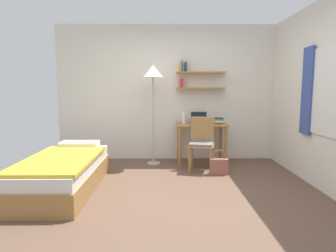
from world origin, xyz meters
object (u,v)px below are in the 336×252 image
Objects in this scene: desk at (201,132)px; standing_lamp at (153,78)px; water_bottle at (184,118)px; desk_chair at (201,141)px; book_stack at (219,121)px; handbag at (219,166)px; laptop at (199,120)px; bed at (65,173)px.

standing_lamp reaches higher than desk.
desk is at bearing 8.79° from water_bottle.
desk_chair is 0.70m from book_stack.
desk is 0.91m from handbag.
desk_chair is 0.62m from laptop.
laptop is at bearing 105.67° from handbag.
desk is 3.96× the size of water_bottle.
standing_lamp is at bearing -173.06° from desk.
bed is at bearing -144.78° from desk.
laptop is at bearing 11.57° from standing_lamp.
desk is at bearing 83.20° from desk_chair.
book_stack is at bearing 31.78° from bed.
water_bottle reaches higher than desk.
bed is 2.08× the size of desk_chair.
water_bottle is (1.73, 1.40, 0.62)m from bed.
laptop is (2.02, 1.52, 0.55)m from bed.
desk_chair is at bearing 131.35° from handbag.
book_stack is 1.03m from handbag.
laptop is 0.75× the size of handbag.
handbag is (1.09, -0.66, -1.44)m from standing_lamp.
standing_lamp is at bearing 156.00° from desk_chair.
laptop is at bearing 36.97° from bed.
standing_lamp reaches higher than bed.
book_stack is (2.38, 1.48, 0.56)m from bed.
book_stack is at bearing 52.96° from desk_chair.
handbag is at bearing -31.17° from standing_lamp.
water_bottle is (-0.33, -0.05, 0.27)m from desk.
laptop reaches higher than handbag.
book_stack is at bearing 6.40° from water_bottle.
water_bottle is 1.14m from handbag.
standing_lamp is at bearing 49.10° from bed.
water_bottle is 0.57× the size of handbag.
standing_lamp is at bearing -174.18° from water_bottle.
book_stack is (0.66, 0.07, -0.06)m from water_bottle.
standing_lamp is 7.74× the size of water_bottle.
standing_lamp is at bearing -173.86° from book_stack.
standing_lamp is 6.95× the size of book_stack.
bed is 2.59m from laptop.
desk_chair is 0.63m from water_bottle.
standing_lamp is 1.46m from book_stack.
water_bottle reaches higher than desk_chair.
desk_chair is 3.47× the size of book_stack.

